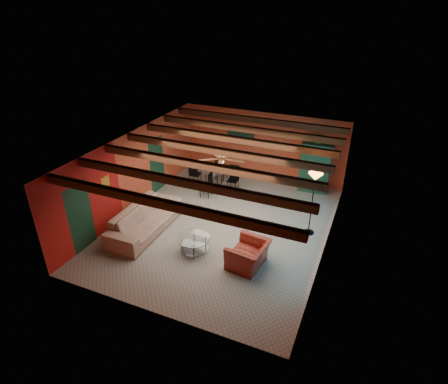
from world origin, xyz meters
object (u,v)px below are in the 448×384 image
at_px(sofa, 145,219).
at_px(armchair, 248,255).
at_px(dining_table, 214,176).
at_px(floor_lamp, 312,204).
at_px(coffee_table, 194,245).
at_px(armoire, 316,168).
at_px(potted_plant, 319,139).
at_px(vase, 214,161).

bearing_deg(sofa, armchair, -95.64).
distance_m(dining_table, floor_lamp, 4.38).
distance_m(sofa, coffee_table, 1.93).
bearing_deg(armoire, sofa, -134.62).
bearing_deg(armoire, coffee_table, -117.87).
xyz_separation_m(dining_table, potted_plant, (3.57, 1.30, 1.57)).
distance_m(armchair, vase, 4.86).
height_order(armchair, floor_lamp, floor_lamp).
height_order(coffee_table, dining_table, dining_table).
bearing_deg(potted_plant, vase, -159.98).
xyz_separation_m(floor_lamp, vase, (-4.02, 1.66, 0.06)).
height_order(armoire, potted_plant, potted_plant).
distance_m(armchair, armoire, 5.28).
height_order(dining_table, potted_plant, potted_plant).
bearing_deg(vase, potted_plant, 20.02).
bearing_deg(floor_lamp, coffee_table, -141.32).
bearing_deg(dining_table, vase, 0.00).
bearing_deg(armoire, floor_lamp, -84.65).
relative_size(coffee_table, floor_lamp, 0.46).
relative_size(sofa, floor_lamp, 1.37).
height_order(floor_lamp, vase, floor_lamp).
height_order(coffee_table, floor_lamp, floor_lamp).
distance_m(armchair, dining_table, 4.81).
bearing_deg(floor_lamp, armoire, 98.64).
bearing_deg(armchair, coffee_table, -81.62).
height_order(armchair, vase, vase).
distance_m(coffee_table, potted_plant, 6.04).
bearing_deg(sofa, vase, -11.58).
relative_size(coffee_table, dining_table, 0.50).
relative_size(armoire, vase, 8.94).
distance_m(coffee_table, armoire, 5.80).
bearing_deg(dining_table, armoire, 20.02).
relative_size(dining_table, floor_lamp, 0.92).
bearing_deg(sofa, potted_plant, -41.64).
xyz_separation_m(armchair, armoire, (0.75, 5.20, 0.56)).
xyz_separation_m(dining_table, floor_lamp, (4.02, -1.66, 0.54)).
bearing_deg(armchair, potted_plant, 178.65).
bearing_deg(potted_plant, dining_table, -159.98).
xyz_separation_m(coffee_table, potted_plant, (2.40, 5.24, 1.82)).
height_order(sofa, armoire, armoire).
bearing_deg(vase, armoire, 20.02).
bearing_deg(floor_lamp, potted_plant, 98.64).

